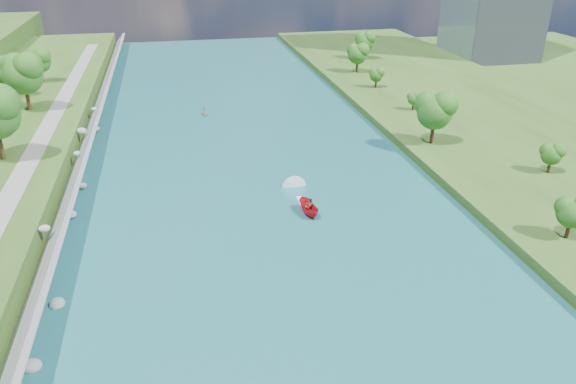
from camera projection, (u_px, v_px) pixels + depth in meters
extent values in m
plane|color=#2D5119|center=(274.00, 244.00, 68.81)|extent=(260.00, 260.00, 0.00)
cube|color=#18575E|center=(250.00, 179.00, 86.47)|extent=(55.00, 240.00, 0.10)
cube|color=#2D5119|center=(538.00, 151.00, 95.43)|extent=(44.00, 240.00, 1.50)
cube|color=slate|center=(73.00, 183.00, 80.89)|extent=(3.54, 236.00, 4.05)
ellipsoid|color=gray|center=(32.00, 366.00, 49.39)|extent=(1.71, 1.63, 1.25)
ellipsoid|color=gray|center=(57.00, 304.00, 57.69)|extent=(1.60, 1.80, 1.16)
ellipsoid|color=gray|center=(44.00, 229.00, 66.08)|extent=(1.40, 1.18, 0.87)
ellipsoid|color=gray|center=(71.00, 215.00, 74.62)|extent=(1.37, 1.52, 0.91)
ellipsoid|color=gray|center=(82.00, 186.00, 82.99)|extent=(1.24, 1.35, 0.81)
ellipsoid|color=gray|center=(77.00, 154.00, 89.01)|extent=(1.04, 1.20, 0.80)
ellipsoid|color=gray|center=(82.00, 131.00, 98.13)|extent=(1.78, 1.51, 1.28)
ellipsoid|color=gray|center=(97.00, 129.00, 105.66)|extent=(1.24, 1.50, 0.69)
ellipsoid|color=gray|center=(94.00, 109.00, 111.66)|extent=(1.16, 1.37, 0.73)
cube|color=gray|center=(21.00, 176.00, 78.90)|extent=(3.00, 200.00, 0.10)
ellipsoid|color=#1B5316|center=(23.00, 76.00, 104.86)|extent=(7.76, 7.76, 12.94)
ellipsoid|color=#1B5316|center=(5.00, 72.00, 113.97)|extent=(6.03, 6.03, 10.04)
ellipsoid|color=#1B5316|center=(39.00, 62.00, 125.19)|extent=(5.38, 5.38, 8.97)
ellipsoid|color=#1B5316|center=(572.00, 214.00, 66.00)|extent=(3.78, 3.78, 6.30)
ellipsoid|color=#1B5316|center=(551.00, 156.00, 84.05)|extent=(3.31, 3.31, 5.51)
ellipsoid|color=#1B5316|center=(435.00, 113.00, 94.58)|extent=(6.41, 6.41, 10.69)
ellipsoid|color=#1B5316|center=(414.00, 99.00, 113.38)|extent=(2.63, 2.63, 4.38)
ellipsoid|color=#1B5316|center=(376.00, 76.00, 129.07)|extent=(3.32, 3.32, 5.53)
ellipsoid|color=#1B5316|center=(358.00, 55.00, 142.09)|extent=(5.24, 5.24, 8.74)
ellipsoid|color=#1B5316|center=(365.00, 43.00, 156.78)|extent=(5.40, 5.40, 9.00)
imported|color=red|center=(308.00, 208.00, 75.54)|extent=(2.47, 4.92, 1.82)
imported|color=#66605B|center=(306.00, 207.00, 74.97)|extent=(0.74, 0.57, 1.81)
imported|color=#66605B|center=(311.00, 204.00, 75.97)|extent=(0.94, 0.83, 1.62)
cube|color=white|center=(303.00, 204.00, 78.57)|extent=(0.90, 5.00, 0.06)
imported|color=gray|center=(204.00, 113.00, 115.88)|extent=(2.14, 2.81, 0.55)
imported|color=#66605B|center=(204.00, 110.00, 115.61)|extent=(0.75, 0.61, 1.33)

